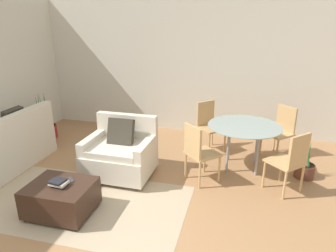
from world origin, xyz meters
TOP-DOWN VIEW (x-y plane):
  - wall_back at (0.00, 3.97)m, footprint 12.00×0.06m
  - area_rug at (-0.54, 0.81)m, footprint 2.70×1.53m
  - armchair at (-0.38, 1.69)m, footprint 1.01×0.84m
  - ottoman at (-0.70, 0.57)m, footprint 0.78×0.63m
  - book_stack at (-0.69, 0.54)m, footprint 0.23×0.18m
  - tv_remote_primary at (-0.63, 0.71)m, footprint 0.14×0.14m
  - potted_plant at (-2.49, 2.78)m, footprint 0.42×0.42m
  - dining_table at (1.45, 2.39)m, footprint 1.15×1.15m
  - dining_chair_near_left at (0.82, 1.76)m, footprint 0.59×0.59m
  - dining_chair_near_right at (2.08, 1.76)m, footprint 0.59×0.59m
  - dining_chair_far_left at (0.82, 3.03)m, footprint 0.59×0.59m
  - dining_chair_far_right at (2.08, 3.03)m, footprint 0.59×0.59m
  - potted_plant_small at (2.40, 2.30)m, footprint 0.29×0.29m

SIDE VIEW (x-z plane):
  - area_rug at x=-0.54m, z-range 0.00..0.01m
  - potted_plant_small at x=2.40m, z-range -0.15..0.45m
  - potted_plant at x=-2.49m, z-range -0.30..0.70m
  - ottoman at x=-0.70m, z-range 0.02..0.42m
  - armchair at x=-0.38m, z-range -0.09..0.81m
  - tv_remote_primary at x=-0.63m, z-range 0.40..0.41m
  - book_stack at x=-0.69m, z-range 0.40..0.48m
  - dining_chair_near_left at x=0.82m, z-range 0.07..0.97m
  - dining_chair_near_right at x=2.08m, z-range 0.07..0.97m
  - dining_chair_far_left at x=0.82m, z-range 0.07..0.97m
  - dining_chair_far_right at x=2.08m, z-range 0.07..0.97m
  - dining_table at x=1.45m, z-range 0.29..1.02m
  - wall_back at x=0.00m, z-range 0.00..2.75m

